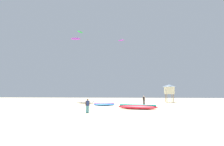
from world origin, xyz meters
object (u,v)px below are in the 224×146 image
at_px(person_midground, 144,100).
at_px(kite_aloft_0, 121,40).
at_px(kite_grounded_mid, 137,107).
at_px(kite_aloft_2, 80,32).
at_px(kite_aloft_3, 76,39).
at_px(lifeguard_tower, 169,89).
at_px(kite_grounded_far, 86,102).
at_px(kite_grounded_near, 104,105).
at_px(person_foreground, 88,105).

xyz_separation_m(person_midground, kite_aloft_0, (-4.75, 19.62, 17.27)).
bearing_deg(person_midground, kite_grounded_mid, -157.99).
distance_m(kite_aloft_2, kite_aloft_3, 5.56).
bearing_deg(kite_aloft_3, lifeguard_tower, -15.65).
xyz_separation_m(kite_grounded_mid, kite_grounded_far, (-10.03, 11.90, -0.05)).
relative_size(kite_aloft_2, kite_aloft_3, 0.71).
relative_size(kite_grounded_near, kite_grounded_mid, 0.68).
xyz_separation_m(person_foreground, lifeguard_tower, (14.41, 22.76, 2.13)).
xyz_separation_m(person_foreground, kite_grounded_far, (-4.13, 16.66, -0.66)).
xyz_separation_m(person_foreground, person_midground, (7.59, 13.37, 0.04)).
distance_m(person_midground, kite_grounded_mid, 8.80).
relative_size(kite_grounded_near, lifeguard_tower, 0.93).
xyz_separation_m(kite_grounded_mid, kite_aloft_2, (-13.75, 20.09, 18.05)).
relative_size(person_midground, kite_aloft_3, 0.55).
relative_size(kite_grounded_near, kite_aloft_0, 1.80).
bearing_deg(kite_aloft_0, person_midground, -76.39).
height_order(person_midground, kite_grounded_near, person_midground).
relative_size(person_foreground, kite_aloft_0, 0.74).
height_order(person_foreground, lifeguard_tower, lifeguard_tower).
height_order(kite_grounded_mid, kite_aloft_3, kite_aloft_3).
bearing_deg(person_midground, kite_aloft_2, 86.53).
relative_size(person_midground, kite_aloft_2, 0.77).
bearing_deg(kite_aloft_3, kite_aloft_0, 13.72).
bearing_deg(kite_aloft_3, kite_grounded_near, -60.14).
relative_size(person_foreground, kite_grounded_mid, 0.28).
height_order(kite_grounded_far, kite_aloft_2, kite_aloft_2).
xyz_separation_m(kite_grounded_mid, kite_aloft_3, (-16.39, 24.97, 17.76)).
xyz_separation_m(person_foreground, kite_aloft_2, (-7.85, 24.85, 17.45)).
bearing_deg(kite_aloft_3, kite_grounded_far, -64.06).
bearing_deg(kite_grounded_near, person_midground, 22.45).
distance_m(kite_aloft_0, kite_aloft_2, 13.44).
height_order(person_foreground, kite_aloft_3, kite_aloft_3).
bearing_deg(kite_grounded_far, kite_aloft_0, 66.86).
bearing_deg(kite_aloft_2, lifeguard_tower, -5.38).
relative_size(person_foreground, lifeguard_tower, 0.38).
bearing_deg(kite_grounded_near, kite_aloft_0, 84.22).
relative_size(kite_grounded_near, kite_aloft_2, 1.79).
height_order(person_foreground, kite_grounded_mid, person_foreground).
bearing_deg(kite_grounded_mid, kite_aloft_0, 96.17).
bearing_deg(person_midground, kite_grounded_far, 107.49).
bearing_deg(lifeguard_tower, kite_aloft_3, 164.35).
distance_m(person_foreground, kite_aloft_3, 35.89).
bearing_deg(kite_grounded_far, kite_grounded_mid, -49.86).
distance_m(kite_grounded_mid, lifeguard_tower, 20.10).
height_order(lifeguard_tower, kite_aloft_2, kite_aloft_2).
xyz_separation_m(person_foreground, kite_grounded_mid, (5.90, 4.76, -0.61)).
distance_m(person_foreground, kite_aloft_0, 37.37).
xyz_separation_m(person_midground, kite_grounded_far, (-11.73, 3.29, -0.70)).
xyz_separation_m(kite_grounded_near, kite_aloft_3, (-11.06, 19.27, 17.86)).
bearing_deg(person_foreground, kite_grounded_mid, -88.68).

